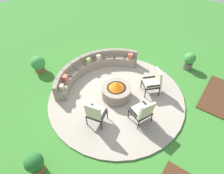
{
  "coord_description": "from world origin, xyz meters",
  "views": [
    {
      "loc": [
        -4.33,
        -2.81,
        5.6
      ],
      "look_at": [
        0.0,
        0.2,
        0.45
      ],
      "focal_mm": 31.74,
      "sensor_mm": 36.0,
      "label": 1
    }
  ],
  "objects_px": {
    "fire_pit": "(116,91)",
    "lounge_chair_front_left": "(95,113)",
    "lounge_chair_front_right": "(143,111)",
    "lounge_chair_back_left": "(154,81)",
    "potted_plant_1": "(189,60)",
    "potted_plant_2": "(35,164)",
    "curved_stone_bench": "(92,68)",
    "potted_plant_0": "(38,64)"
  },
  "relations": [
    {
      "from": "fire_pit",
      "to": "lounge_chair_front_left",
      "type": "height_order",
      "value": "lounge_chair_front_left"
    },
    {
      "from": "lounge_chair_front_left",
      "to": "lounge_chair_back_left",
      "type": "height_order",
      "value": "lounge_chair_front_left"
    },
    {
      "from": "lounge_chair_back_left",
      "to": "lounge_chair_front_right",
      "type": "bearing_deg",
      "value": 148.26
    },
    {
      "from": "potted_plant_0",
      "to": "potted_plant_1",
      "type": "xyz_separation_m",
      "value": [
        3.9,
        -5.24,
        0.03
      ]
    },
    {
      "from": "curved_stone_bench",
      "to": "potted_plant_2",
      "type": "bearing_deg",
      "value": -161.84
    },
    {
      "from": "potted_plant_0",
      "to": "potted_plant_1",
      "type": "distance_m",
      "value": 6.53
    },
    {
      "from": "fire_pit",
      "to": "lounge_chair_back_left",
      "type": "xyz_separation_m",
      "value": [
        1.02,
        -0.98,
        0.24
      ]
    },
    {
      "from": "fire_pit",
      "to": "potted_plant_0",
      "type": "relative_size",
      "value": 1.49
    },
    {
      "from": "fire_pit",
      "to": "potted_plant_1",
      "type": "height_order",
      "value": "fire_pit"
    },
    {
      "from": "fire_pit",
      "to": "lounge_chair_front_right",
      "type": "bearing_deg",
      "value": -109.74
    },
    {
      "from": "potted_plant_1",
      "to": "potted_plant_2",
      "type": "height_order",
      "value": "potted_plant_1"
    },
    {
      "from": "lounge_chair_front_right",
      "to": "potted_plant_2",
      "type": "height_order",
      "value": "lounge_chair_front_right"
    },
    {
      "from": "lounge_chair_back_left",
      "to": "potted_plant_2",
      "type": "height_order",
      "value": "lounge_chair_back_left"
    },
    {
      "from": "fire_pit",
      "to": "lounge_chair_front_left",
      "type": "relative_size",
      "value": 1.03
    },
    {
      "from": "fire_pit",
      "to": "potted_plant_0",
      "type": "xyz_separation_m",
      "value": [
        -0.59,
        3.64,
        0.04
      ]
    },
    {
      "from": "lounge_chair_front_left",
      "to": "potted_plant_1",
      "type": "xyz_separation_m",
      "value": [
        4.72,
        -1.46,
        -0.2
      ]
    },
    {
      "from": "lounge_chair_front_left",
      "to": "potted_plant_0",
      "type": "distance_m",
      "value": 3.87
    },
    {
      "from": "lounge_chair_front_left",
      "to": "potted_plant_1",
      "type": "height_order",
      "value": "lounge_chair_front_left"
    },
    {
      "from": "lounge_chair_back_left",
      "to": "potted_plant_1",
      "type": "distance_m",
      "value": 2.38
    },
    {
      "from": "lounge_chair_front_left",
      "to": "potted_plant_2",
      "type": "relative_size",
      "value": 1.45
    },
    {
      "from": "curved_stone_bench",
      "to": "lounge_chair_front_left",
      "type": "distance_m",
      "value": 2.65
    },
    {
      "from": "fire_pit",
      "to": "lounge_chair_back_left",
      "type": "relative_size",
      "value": 1.06
    },
    {
      "from": "fire_pit",
      "to": "curved_stone_bench",
      "type": "distance_m",
      "value": 1.71
    },
    {
      "from": "curved_stone_bench",
      "to": "lounge_chair_back_left",
      "type": "bearing_deg",
      "value": -80.17
    },
    {
      "from": "lounge_chair_front_right",
      "to": "fire_pit",
      "type": "bearing_deg",
      "value": 93.76
    },
    {
      "from": "lounge_chair_back_left",
      "to": "potted_plant_0",
      "type": "xyz_separation_m",
      "value": [
        -1.6,
        4.63,
        -0.2
      ]
    },
    {
      "from": "lounge_chair_front_left",
      "to": "potted_plant_1",
      "type": "relative_size",
      "value": 1.38
    },
    {
      "from": "lounge_chair_front_right",
      "to": "potted_plant_2",
      "type": "xyz_separation_m",
      "value": [
        -3.1,
        1.59,
        -0.19
      ]
    },
    {
      "from": "fire_pit",
      "to": "potted_plant_2",
      "type": "height_order",
      "value": "fire_pit"
    },
    {
      "from": "fire_pit",
      "to": "lounge_chair_front_right",
      "type": "distance_m",
      "value": 1.43
    },
    {
      "from": "potted_plant_2",
      "to": "curved_stone_bench",
      "type": "bearing_deg",
      "value": 18.16
    },
    {
      "from": "lounge_chair_front_right",
      "to": "potted_plant_1",
      "type": "xyz_separation_m",
      "value": [
        3.79,
        -0.26,
        -0.18
      ]
    },
    {
      "from": "potted_plant_0",
      "to": "fire_pit",
      "type": "bearing_deg",
      "value": -80.86
    },
    {
      "from": "lounge_chair_front_left",
      "to": "lounge_chair_front_right",
      "type": "height_order",
      "value": "lounge_chair_front_left"
    },
    {
      "from": "lounge_chair_front_right",
      "to": "potted_plant_2",
      "type": "distance_m",
      "value": 3.49
    },
    {
      "from": "curved_stone_bench",
      "to": "potted_plant_1",
      "type": "xyz_separation_m",
      "value": [
        2.74,
        -3.21,
        0.08
      ]
    },
    {
      "from": "lounge_chair_front_right",
      "to": "potted_plant_2",
      "type": "relative_size",
      "value": 1.41
    },
    {
      "from": "potted_plant_1",
      "to": "potted_plant_0",
      "type": "bearing_deg",
      "value": 126.64
    },
    {
      "from": "potted_plant_0",
      "to": "lounge_chair_back_left",
      "type": "bearing_deg",
      "value": -70.87
    },
    {
      "from": "fire_pit",
      "to": "potted_plant_2",
      "type": "distance_m",
      "value": 3.59
    },
    {
      "from": "lounge_chair_front_right",
      "to": "lounge_chair_front_left",
      "type": "bearing_deg",
      "value": 151.34
    },
    {
      "from": "lounge_chair_front_left",
      "to": "curved_stone_bench",
      "type": "bearing_deg",
      "value": 118.78
    }
  ]
}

